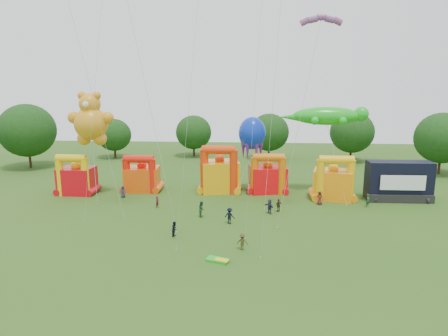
# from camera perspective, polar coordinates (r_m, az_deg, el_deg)

# --- Properties ---
(ground) EXTENTS (160.00, 160.00, 0.00)m
(ground) POSITION_cam_1_polar(r_m,az_deg,el_deg) (32.47, -4.40, -16.78)
(ground) COLOR #295016
(ground) RESTS_ON ground
(tree_ring) EXTENTS (123.58, 125.68, 12.07)m
(tree_ring) POSITION_cam_1_polar(r_m,az_deg,el_deg) (30.75, -6.60, -5.80)
(tree_ring) COLOR #352314
(tree_ring) RESTS_ON ground
(bouncy_castle_0) EXTENTS (4.86, 3.97, 5.98)m
(bouncy_castle_0) POSITION_cam_1_polar(r_m,az_deg,el_deg) (61.21, -20.36, -1.40)
(bouncy_castle_0) COLOR red
(bouncy_castle_0) RESTS_ON ground
(bouncy_castle_1) EXTENTS (5.06, 4.15, 5.59)m
(bouncy_castle_1) POSITION_cam_1_polar(r_m,az_deg,el_deg) (60.24, -11.67, -1.25)
(bouncy_castle_1) COLOR #E64B0C
(bouncy_castle_1) RESTS_ON ground
(bouncy_castle_2) EXTENTS (6.18, 5.36, 7.07)m
(bouncy_castle_2) POSITION_cam_1_polar(r_m,az_deg,el_deg) (58.47, -0.63, -0.85)
(bouncy_castle_2) COLOR #E79F0C
(bouncy_castle_2) RESTS_ON ground
(bouncy_castle_3) EXTENTS (5.71, 4.94, 5.98)m
(bouncy_castle_3) POSITION_cam_1_polar(r_m,az_deg,el_deg) (58.62, 6.28, -1.29)
(bouncy_castle_3) COLOR red
(bouncy_castle_3) RESTS_ON ground
(bouncy_castle_4) EXTENTS (5.89, 5.12, 6.32)m
(bouncy_castle_4) POSITION_cam_1_polar(r_m,az_deg,el_deg) (56.76, 15.32, -1.96)
(bouncy_castle_4) COLOR orange
(bouncy_castle_4) RESTS_ON ground
(stage_trailer) EXTENTS (8.56, 3.39, 5.41)m
(stage_trailer) POSITION_cam_1_polar(r_m,az_deg,el_deg) (59.26, 23.68, -1.76)
(stage_trailer) COLOR black
(stage_trailer) RESTS_ON ground
(teddy_bear_kite) EXTENTS (6.45, 7.27, 14.72)m
(teddy_bear_kite) POSITION_cam_1_polar(r_m,az_deg,el_deg) (57.80, -18.29, 3.75)
(teddy_bear_kite) COLOR orange
(teddy_bear_kite) RESTS_ON ground
(gecko_kite) EXTENTS (12.62, 8.81, 12.59)m
(gecko_kite) POSITION_cam_1_polar(r_m,az_deg,el_deg) (57.35, 15.23, 3.38)
(gecko_kite) COLOR green
(gecko_kite) RESTS_ON ground
(octopus_kite) EXTENTS (4.58, 6.18, 11.10)m
(octopus_kite) POSITION_cam_1_polar(r_m,az_deg,el_deg) (57.41, 3.46, 2.16)
(octopus_kite) COLOR #0B2BB3
(octopus_kite) RESTS_ON ground
(parafoil_kites) EXTENTS (33.78, 8.25, 30.40)m
(parafoil_kites) POSITION_cam_1_polar(r_m,az_deg,el_deg) (45.44, -9.31, 9.03)
(parafoil_kites) COLOR red
(parafoil_kites) RESTS_ON ground
(diamond_kites) EXTENTS (22.72, 15.12, 36.46)m
(diamond_kites) POSITION_cam_1_polar(r_m,az_deg,el_deg) (40.91, -3.11, 11.67)
(diamond_kites) COLOR red
(diamond_kites) RESTS_ON ground
(folded_kite_bundle) EXTENTS (2.22, 1.62, 0.31)m
(folded_kite_bundle) POSITION_cam_1_polar(r_m,az_deg,el_deg) (36.64, -0.85, -13.01)
(folded_kite_bundle) COLOR green
(folded_kite_bundle) RESTS_ON ground
(spectator_0) EXTENTS (0.95, 0.79, 1.66)m
(spectator_0) POSITION_cam_1_polar(r_m,az_deg,el_deg) (57.61, -14.24, -3.31)
(spectator_0) COLOR #272841
(spectator_0) RESTS_ON ground
(spectator_1) EXTENTS (0.55, 0.66, 1.53)m
(spectator_1) POSITION_cam_1_polar(r_m,az_deg,el_deg) (52.03, -9.51, -4.81)
(spectator_1) COLOR #501721
(spectator_1) RESTS_ON ground
(spectator_2) EXTENTS (0.74, 0.94, 1.91)m
(spectator_2) POSITION_cam_1_polar(r_m,az_deg,el_deg) (47.96, -3.19, -5.87)
(spectator_2) COLOR #1C4827
(spectator_2) RESTS_ON ground
(spectator_3) EXTENTS (1.36, 1.04, 1.86)m
(spectator_3) POSITION_cam_1_polar(r_m,az_deg,el_deg) (45.59, 0.80, -6.84)
(spectator_3) COLOR black
(spectator_3) RESTS_ON ground
(spectator_4) EXTENTS (1.03, 0.84, 1.64)m
(spectator_4) POSITION_cam_1_polar(r_m,az_deg,el_deg) (50.22, 7.80, -5.30)
(spectator_4) COLOR #3F2D19
(spectator_4) RESTS_ON ground
(spectator_5) EXTENTS (1.43, 1.62, 1.77)m
(spectator_5) POSITION_cam_1_polar(r_m,az_deg,el_deg) (49.37, 6.51, -5.49)
(spectator_5) COLOR #292742
(spectator_5) RESTS_ON ground
(spectator_6) EXTENTS (1.07, 0.93, 1.84)m
(spectator_6) POSITION_cam_1_polar(r_m,az_deg,el_deg) (54.03, 13.51, -4.18)
(spectator_6) COLOR #592119
(spectator_6) RESTS_ON ground
(spectator_7) EXTENTS (0.74, 0.75, 1.74)m
(spectator_7) POSITION_cam_1_polar(r_m,az_deg,el_deg) (54.85, 19.87, -4.38)
(spectator_7) COLOR #1C4723
(spectator_7) RESTS_ON ground
(spectator_8) EXTENTS (0.72, 0.87, 1.62)m
(spectator_8) POSITION_cam_1_polar(r_m,az_deg,el_deg) (42.27, -7.04, -8.63)
(spectator_8) COLOR black
(spectator_8) RESTS_ON ground
(spectator_9) EXTENTS (1.13, 0.74, 1.64)m
(spectator_9) POSITION_cam_1_polar(r_m,az_deg,el_deg) (38.77, 2.64, -10.48)
(spectator_9) COLOR #3B3517
(spectator_9) RESTS_ON ground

